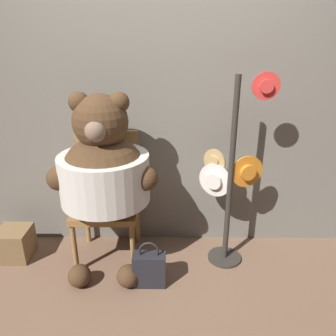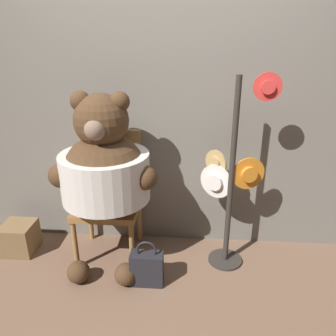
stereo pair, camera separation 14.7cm
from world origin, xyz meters
name	(u,v)px [view 2 (the right image)]	position (x,y,z in m)	size (l,w,h in m)	color
ground_plane	(155,288)	(0.00, 0.00, 0.00)	(14.00, 14.00, 0.00)	brown
wall_back	(162,89)	(0.00, 0.72, 1.37)	(8.00, 0.10, 2.74)	slate
chair	(109,191)	(-0.43, 0.49, 0.56)	(0.52, 0.47, 1.05)	#9E703D
teddy_bear	(105,171)	(-0.40, 0.32, 0.81)	(0.82, 0.73, 1.41)	#4C331E
hat_display_rack	(231,182)	(0.56, 0.39, 0.71)	(0.52, 0.32, 1.54)	#332D28
handbag_on_ground	(147,268)	(-0.06, 0.05, 0.14)	(0.25, 0.12, 0.37)	#232328
wooden_crate	(20,238)	(-1.22, 0.38, 0.13)	(0.26, 0.26, 0.26)	brown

